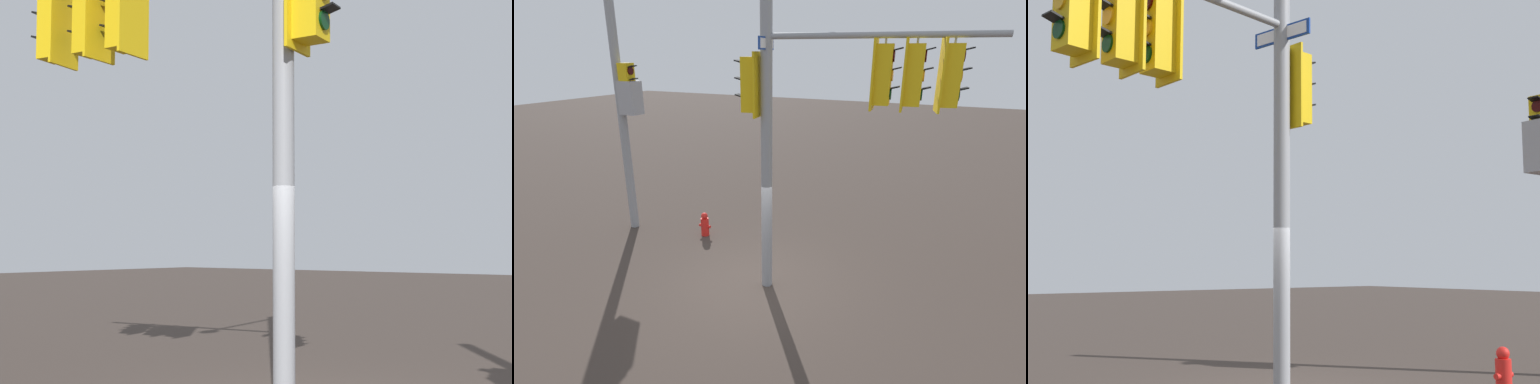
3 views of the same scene
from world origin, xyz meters
The scene contains 4 objects.
ground_plane centered at (0.00, 0.00, 0.00)m, with size 80.00×80.00×0.00m, color #3D322C.
main_signal_pole_assembly centered at (1.36, 0.50, 4.73)m, with size 5.04×3.87×8.06m.
secondary_pole_assembly centered at (-4.91, 1.35, 3.88)m, with size 0.81×0.44×7.27m.
fire_hydrant_fallback centered at (-2.65, 1.80, 0.34)m, with size 0.38×0.24×0.73m.
Camera 2 is at (4.10, -7.35, 5.27)m, focal length 28.13 mm.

